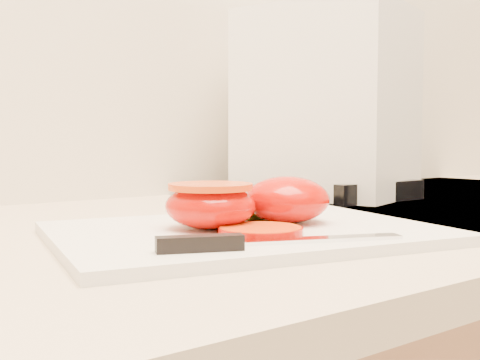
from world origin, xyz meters
TOP-DOWN VIEW (x-y plane):
  - cutting_board at (0.01, 1.57)m, footprint 0.40×0.32m
  - tomato_half_dome at (0.06, 1.58)m, footprint 0.09×0.09m
  - tomato_half_cut at (-0.02, 1.59)m, footprint 0.09×0.09m
  - tomato_slice_0 at (-0.01, 1.53)m, footprint 0.07×0.07m
  - lettuce_leaf_0 at (0.05, 1.65)m, footprint 0.14×0.12m
  - knife at (-0.05, 1.49)m, footprint 0.21×0.08m
  - appliance at (0.36, 1.83)m, footprint 0.27×0.30m

SIDE VIEW (x-z plane):
  - cutting_board at x=0.01m, z-range 0.93..0.94m
  - tomato_slice_0 at x=-0.01m, z-range 0.94..0.95m
  - knife at x=-0.05m, z-range 0.94..0.95m
  - lettuce_leaf_0 at x=0.05m, z-range 0.94..0.97m
  - tomato_half_cut at x=-0.02m, z-range 0.94..0.98m
  - tomato_half_dome at x=0.06m, z-range 0.94..0.99m
  - appliance at x=0.36m, z-range 0.93..1.23m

